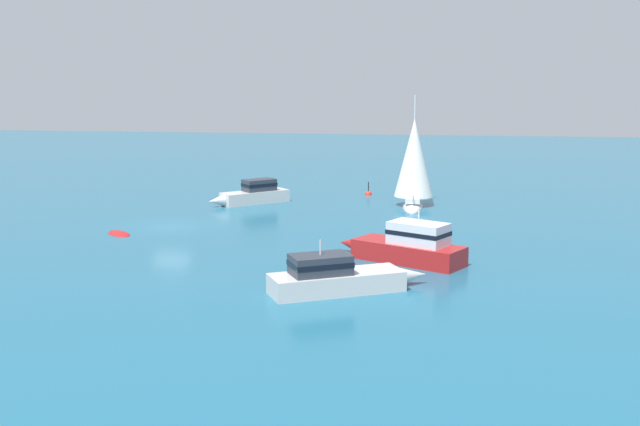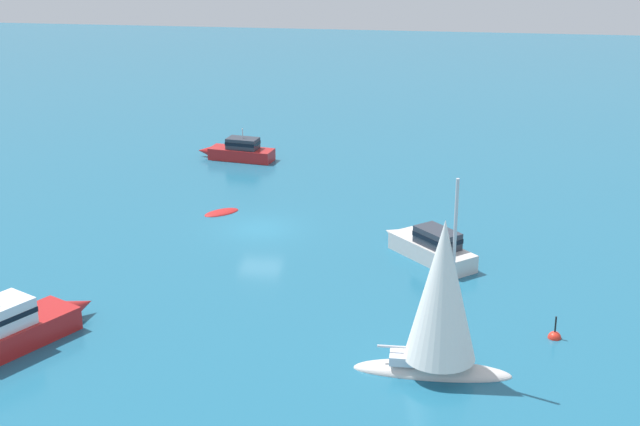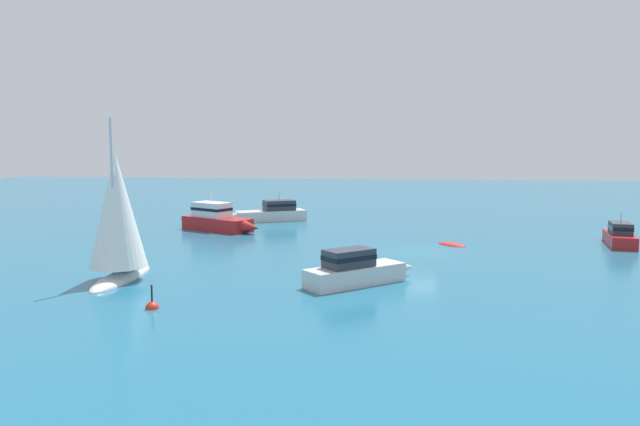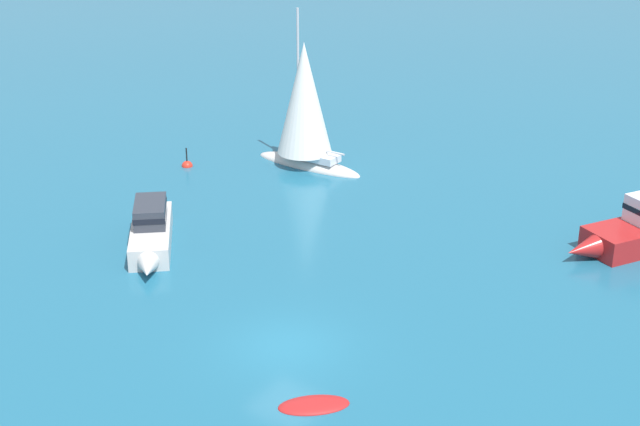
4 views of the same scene
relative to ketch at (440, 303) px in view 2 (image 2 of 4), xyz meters
name	(u,v)px [view 2 (image 2 of 4)]	position (x,y,z in m)	size (l,w,h in m)	color
ground_plane	(260,229)	(-16.06, -10.76, -3.20)	(160.00, 160.00, 0.00)	#1E607F
ketch	(440,303)	(0.00, 0.00, 0.00)	(3.01, 6.66, 9.00)	silver
motor_cruiser	(430,246)	(-12.65, -0.67, -2.45)	(5.97, 5.54, 1.89)	silver
cabin_cruiser	(239,151)	(-30.37, -15.16, -2.53)	(2.44, 6.00, 2.39)	#B21E1E
skiff	(222,213)	(-18.55, -13.69, -3.20)	(2.45, 2.48, 0.32)	#B21E1E
powerboat	(11,328)	(0.17, -18.71, -2.28)	(7.57, 5.16, 3.08)	#B21E1E
channel_buoy	(554,338)	(-3.92, 5.19, -3.19)	(0.61, 0.61, 1.36)	red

